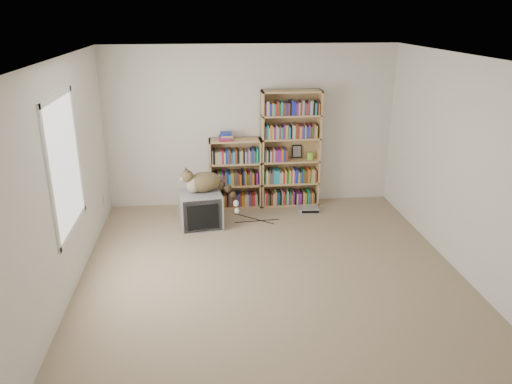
{
  "coord_description": "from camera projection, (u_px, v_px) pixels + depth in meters",
  "views": [
    {
      "loc": [
        -0.74,
        -5.12,
        2.96
      ],
      "look_at": [
        -0.09,
        1.0,
        0.71
      ],
      "focal_mm": 35.0,
      "sensor_mm": 36.0,
      "label": 1
    }
  ],
  "objects": [
    {
      "name": "wall_left",
      "position": [
        61.0,
        184.0,
        5.22
      ],
      "size": [
        0.02,
        5.0,
        2.5
      ],
      "primitive_type": "cube",
      "color": "silver",
      "rests_on": "floor"
    },
    {
      "name": "cat",
      "position": [
        209.0,
        185.0,
        7.12
      ],
      "size": [
        0.84,
        0.54,
        0.62
      ],
      "rotation": [
        0.0,
        0.0,
        0.31
      ],
      "color": "#332515",
      "rests_on": "crt_tv"
    },
    {
      "name": "wall_front",
      "position": [
        329.0,
        302.0,
        3.11
      ],
      "size": [
        4.5,
        0.02,
        2.5
      ],
      "primitive_type": "cube",
      "color": "silver",
      "rests_on": "floor"
    },
    {
      "name": "bookcase_tall",
      "position": [
        290.0,
        152.0,
        7.84
      ],
      "size": [
        0.92,
        0.3,
        1.83
      ],
      "color": "tan",
      "rests_on": "floor"
    },
    {
      "name": "wall_outlet",
      "position": [
        104.0,
        200.0,
        7.36
      ],
      "size": [
        0.01,
        0.08,
        0.13
      ],
      "primitive_type": "cube",
      "color": "silver",
      "rests_on": "wall_left"
    },
    {
      "name": "ceiling",
      "position": [
        275.0,
        59.0,
        5.01
      ],
      "size": [
        4.5,
        5.0,
        0.02
      ],
      "primitive_type": "cube",
      "color": "white",
      "rests_on": "wall_back"
    },
    {
      "name": "window",
      "position": [
        65.0,
        165.0,
        5.35
      ],
      "size": [
        0.02,
        1.22,
        1.52
      ],
      "primitive_type": "cube",
      "color": "white",
      "rests_on": "wall_left"
    },
    {
      "name": "dvd_player",
      "position": [
        308.0,
        209.0,
        7.79
      ],
      "size": [
        0.33,
        0.25,
        0.07
      ],
      "primitive_type": "cube",
      "rotation": [
        0.0,
        0.0,
        -0.08
      ],
      "color": "silver",
      "rests_on": "floor"
    },
    {
      "name": "book_stack",
      "position": [
        226.0,
        136.0,
        7.6
      ],
      "size": [
        0.2,
        0.26,
        0.11
      ],
      "primitive_type": "cube",
      "color": "red",
      "rests_on": "bookcase_short"
    },
    {
      "name": "wall_back",
      "position": [
        251.0,
        127.0,
        7.78
      ],
      "size": [
        4.5,
        0.02,
        2.5
      ],
      "primitive_type": "cube",
      "color": "silver",
      "rests_on": "floor"
    },
    {
      "name": "floor_cables",
      "position": [
        238.0,
        223.0,
        7.37
      ],
      "size": [
        1.2,
        0.7,
        0.01
      ],
      "primitive_type": null,
      "color": "black",
      "rests_on": "floor"
    },
    {
      "name": "framed_print",
      "position": [
        297.0,
        151.0,
        7.93
      ],
      "size": [
        0.16,
        0.05,
        0.21
      ],
      "primitive_type": "cube",
      "rotation": [
        -0.17,
        0.0,
        0.0
      ],
      "color": "black",
      "rests_on": "bookcase_tall"
    },
    {
      "name": "wall_right",
      "position": [
        469.0,
        170.0,
        5.67
      ],
      "size": [
        0.02,
        5.0,
        2.5
      ],
      "primitive_type": "cube",
      "color": "silver",
      "rests_on": "floor"
    },
    {
      "name": "bookcase_short",
      "position": [
        235.0,
        176.0,
        7.87
      ],
      "size": [
        0.8,
        0.3,
        1.1
      ],
      "color": "tan",
      "rests_on": "floor"
    },
    {
      "name": "green_mug",
      "position": [
        310.0,
        156.0,
        7.87
      ],
      "size": [
        0.1,
        0.1,
        0.11
      ],
      "primitive_type": "cylinder",
      "color": "#81CB3A",
      "rests_on": "bookcase_tall"
    },
    {
      "name": "crt_tv",
      "position": [
        200.0,
        209.0,
        7.2
      ],
      "size": [
        0.66,
        0.61,
        0.51
      ],
      "rotation": [
        0.0,
        0.0,
        0.13
      ],
      "color": "gray",
      "rests_on": "floor"
    },
    {
      "name": "floor",
      "position": [
        272.0,
        278.0,
        5.87
      ],
      "size": [
        4.5,
        5.0,
        0.01
      ],
      "primitive_type": "cube",
      "color": "tan",
      "rests_on": "ground"
    }
  ]
}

